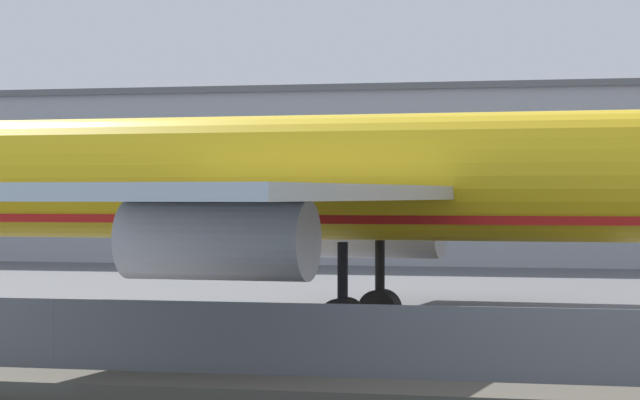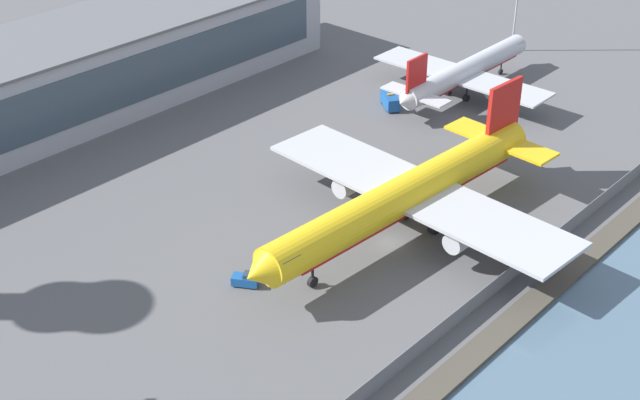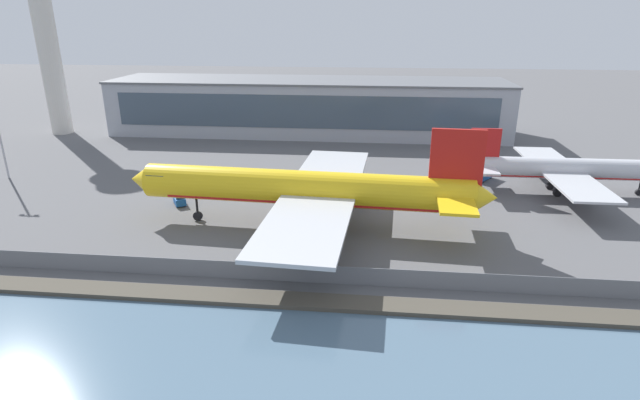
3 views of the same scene
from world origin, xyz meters
The scene contains 8 objects.
ground_plane centered at (0.00, 0.00, 0.00)m, with size 500.00×500.00×0.00m, color #565659.
shoreline_seawall centered at (0.00, -20.50, 0.25)m, with size 320.00×3.00×0.50m.
perimeter_fence centered at (0.00, -16.00, 1.12)m, with size 280.00×0.10×2.25m.
cargo_jet_yellow centered at (3.40, 0.01, 5.86)m, with size 53.11×45.62×15.36m.
passenger_jet_silver centered at (45.71, 19.85, 4.28)m, with size 38.10×32.44×11.20m.
baggage_tug centered at (-18.98, 7.12, 0.81)m, with size 3.02×3.57×1.80m.
ops_van centered at (32.88, 25.89, 1.28)m, with size 4.74×5.45×2.48m.
terminal_building centered at (-4.89, 64.17, 6.92)m, with size 101.84×22.21×13.81m.
Camera 2 is at (-77.55, -57.62, 62.93)m, focal length 50.00 mm.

